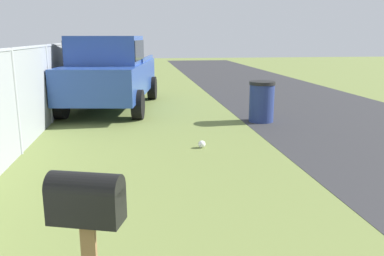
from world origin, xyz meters
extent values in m
cube|color=black|center=(3.58, 1.41, 1.07)|extent=(0.33, 0.49, 0.22)
cylinder|color=black|center=(3.58, 1.41, 1.18)|extent=(0.33, 0.49, 0.20)
cube|color=red|center=(3.69, 1.41, 1.14)|extent=(0.02, 0.04, 0.18)
cube|color=#284793|center=(13.08, 1.83, 0.88)|extent=(5.24, 2.69, 0.90)
cube|color=#284793|center=(12.49, 1.92, 1.71)|extent=(1.95, 2.05, 0.76)
cube|color=black|center=(12.49, 1.92, 1.71)|extent=(1.91, 2.09, 0.53)
cube|color=#284793|center=(14.04, 0.77, 1.39)|extent=(2.58, 0.46, 0.12)
cube|color=#284793|center=(14.31, 2.57, 1.39)|extent=(2.58, 0.46, 0.12)
cylinder|color=black|center=(11.31, 1.09, 0.38)|extent=(0.79, 0.37, 0.76)
cylinder|color=black|center=(11.60, 3.05, 0.38)|extent=(0.79, 0.37, 0.76)
cylinder|color=black|center=(14.57, 0.61, 0.38)|extent=(0.79, 0.37, 0.76)
cylinder|color=black|center=(14.86, 2.57, 0.38)|extent=(0.79, 0.37, 0.76)
cylinder|color=navy|center=(10.60, -1.95, 0.46)|extent=(0.61, 0.61, 0.92)
cylinder|color=black|center=(10.60, -1.95, 0.96)|extent=(0.64, 0.64, 0.08)
cylinder|color=#9EA3A8|center=(8.49, 3.21, 0.95)|extent=(0.07, 0.07, 1.90)
cylinder|color=#9EA3A8|center=(11.15, 3.21, 0.95)|extent=(0.07, 0.07, 1.90)
cylinder|color=#9EA3A8|center=(13.80, 3.21, 0.95)|extent=(0.07, 0.07, 1.90)
cylinder|color=#9EA3A8|center=(16.46, 3.21, 0.95)|extent=(0.07, 0.07, 1.90)
cube|color=#9EA3A8|center=(8.49, 3.21, 1.87)|extent=(15.96, 0.04, 0.04)
cube|color=gray|center=(8.49, 3.21, 0.95)|extent=(15.96, 0.01, 1.90)
cylinder|color=white|center=(6.05, 1.56, 0.04)|extent=(0.09, 0.11, 0.08)
sphere|color=silver|center=(8.44, -0.10, 0.07)|extent=(0.14, 0.14, 0.14)
camera|label=1|loc=(1.25, 1.07, 2.09)|focal=36.97mm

